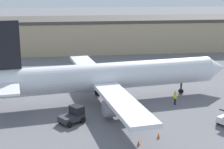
% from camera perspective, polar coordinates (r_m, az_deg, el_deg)
% --- Properties ---
extents(ground_plane, '(400.00, 400.00, 0.00)m').
position_cam_1_polar(ground_plane, '(47.43, 0.00, -4.26)').
color(ground_plane, slate).
extents(terminal_building, '(96.03, 15.08, 7.69)m').
position_cam_1_polar(terminal_building, '(85.51, 5.39, 6.87)').
color(terminal_building, tan).
rests_on(terminal_building, ground_plane).
extents(airplane, '(36.17, 32.61, 11.27)m').
position_cam_1_polar(airplane, '(46.19, -1.11, -0.37)').
color(airplane, white).
rests_on(airplane, ground_plane).
extents(ground_crew_worker, '(0.40, 0.40, 1.84)m').
position_cam_1_polar(ground_crew_worker, '(46.12, 10.45, -3.79)').
color(ground_crew_worker, '#1E2338').
rests_on(ground_crew_worker, ground_plane).
extents(baggage_tug, '(3.26, 3.12, 1.92)m').
position_cam_1_polar(baggage_tug, '(39.87, -6.46, -6.76)').
color(baggage_tug, '#2D2D33').
rests_on(baggage_tug, ground_plane).
extents(safety_cone_near, '(0.36, 0.36, 0.55)m').
position_cam_1_polar(safety_cone_near, '(34.65, 4.45, -11.25)').
color(safety_cone_near, '#EF590F').
rests_on(safety_cone_near, ground_plane).
extents(safety_cone_far, '(0.36, 0.36, 0.55)m').
position_cam_1_polar(safety_cone_far, '(36.36, 7.73, -10.04)').
color(safety_cone_far, '#EF590F').
rests_on(safety_cone_far, ground_plane).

